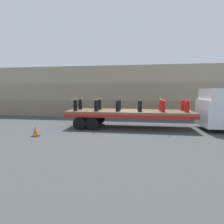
{
  "coord_description": "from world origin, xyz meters",
  "views": [
    {
      "loc": [
        0.54,
        -12.47,
        2.61
      ],
      "look_at": [
        -1.23,
        0.0,
        1.12
      ],
      "focal_mm": 28.0,
      "sensor_mm": 36.0,
      "label": 1
    }
  ],
  "objects": [
    {
      "name": "fire_hydrant_red_near_4",
      "position": [
        2.28,
        -0.55,
        1.63
      ],
      "size": [
        0.34,
        0.58,
        0.8
      ],
      "color": "red",
      "rests_on": "flatbed_trailer"
    },
    {
      "name": "fire_hydrant_black_near_3",
      "position": [
        0.76,
        -0.55,
        1.63
      ],
      "size": [
        0.34,
        0.58,
        0.8
      ],
      "color": "black",
      "rests_on": "flatbed_trailer"
    },
    {
      "name": "fire_hydrant_black_near_1",
      "position": [
        -2.28,
        -0.55,
        1.63
      ],
      "size": [
        0.34,
        0.58,
        0.8
      ],
      "color": "black",
      "rests_on": "flatbed_trailer"
    },
    {
      "name": "ground_plane",
      "position": [
        0.0,
        0.0,
        0.0
      ],
      "size": [
        120.0,
        120.0,
        0.0
      ],
      "primitive_type": "plane",
      "color": "#3F4244"
    },
    {
      "name": "fire_hydrant_black_far_1",
      "position": [
        -2.28,
        0.55,
        1.63
      ],
      "size": [
        0.34,
        0.58,
        0.8
      ],
      "color": "black",
      "rests_on": "flatbed_trailer"
    },
    {
      "name": "truck_cab",
      "position": [
        6.27,
        0.0,
        1.42
      ],
      "size": [
        2.66,
        2.68,
        2.8
      ],
      "color": "silver",
      "rests_on": "ground_plane"
    },
    {
      "name": "fire_hydrant_black_far_0",
      "position": [
        -3.8,
        0.55,
        1.63
      ],
      "size": [
        0.34,
        0.58,
        0.8
      ],
      "color": "black",
      "rests_on": "flatbed_trailer"
    },
    {
      "name": "cargo_strap_rear",
      "position": [
        -3.8,
        0.0,
        2.05
      ],
      "size": [
        0.05,
        2.69,
        0.01
      ],
      "color": "yellow",
      "rests_on": "fire_hydrant_black_near_0"
    },
    {
      "name": "fire_hydrant_black_far_3",
      "position": [
        0.76,
        0.55,
        1.63
      ],
      "size": [
        0.34,
        0.58,
        0.8
      ],
      "color": "black",
      "rests_on": "flatbed_trailer"
    },
    {
      "name": "traffic_cone",
      "position": [
        -5.32,
        -3.2,
        0.3
      ],
      "size": [
        0.4,
        0.4,
        0.61
      ],
      "color": "black",
      "rests_on": "ground_plane"
    },
    {
      "name": "fire_hydrant_red_far_5",
      "position": [
        3.8,
        0.55,
        1.63
      ],
      "size": [
        0.34,
        0.58,
        0.8
      ],
      "color": "red",
      "rests_on": "flatbed_trailer"
    },
    {
      "name": "fire_hydrant_black_near_0",
      "position": [
        -3.8,
        -0.55,
        1.63
      ],
      "size": [
        0.34,
        0.58,
        0.8
      ],
      "color": "black",
      "rests_on": "flatbed_trailer"
    },
    {
      "name": "cargo_strap_front",
      "position": [
        2.28,
        0.0,
        2.05
      ],
      "size": [
        0.05,
        2.69,
        0.01
      ],
      "color": "yellow",
      "rests_on": "fire_hydrant_red_near_4"
    },
    {
      "name": "fire_hydrant_black_near_2",
      "position": [
        -0.76,
        -0.55,
        1.63
      ],
      "size": [
        0.34,
        0.58,
        0.8
      ],
      "color": "black",
      "rests_on": "flatbed_trailer"
    },
    {
      "name": "cargo_strap_middle",
      "position": [
        -2.28,
        0.0,
        2.05
      ],
      "size": [
        0.05,
        2.69,
        0.01
      ],
      "color": "yellow",
      "rests_on": "fire_hydrant_black_near_1"
    },
    {
      "name": "fire_hydrant_black_far_2",
      "position": [
        -0.76,
        0.55,
        1.63
      ],
      "size": [
        0.34,
        0.58,
        0.8
      ],
      "color": "black",
      "rests_on": "flatbed_trailer"
    },
    {
      "name": "fire_hydrant_red_near_5",
      "position": [
        3.8,
        -0.55,
        1.63
      ],
      "size": [
        0.34,
        0.58,
        0.8
      ],
      "color": "red",
      "rests_on": "flatbed_trailer"
    },
    {
      "name": "flatbed_trailer",
      "position": [
        -0.54,
        0.0,
        1.02
      ],
      "size": [
        8.8,
        2.59,
        1.25
      ],
      "color": "brown",
      "rests_on": "ground_plane"
    },
    {
      "name": "rock_cliff",
      "position": [
        0.0,
        6.16,
        2.57
      ],
      "size": [
        60.0,
        3.3,
        5.15
      ],
      "color": "#84755B",
      "rests_on": "ground_plane"
    },
    {
      "name": "fire_hydrant_red_far_4",
      "position": [
        2.28,
        0.55,
        1.63
      ],
      "size": [
        0.34,
        0.58,
        0.8
      ],
      "color": "red",
      "rests_on": "flatbed_trailer"
    }
  ]
}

